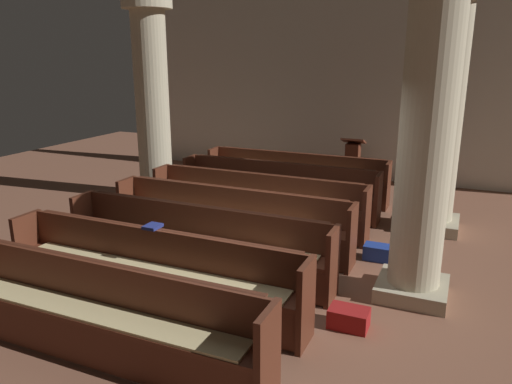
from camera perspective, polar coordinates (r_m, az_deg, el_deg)
The scene contains 16 objects.
ground_plane at distance 6.19m, azimuth -1.24°, elevation -10.68°, with size 19.20×19.20×0.00m, color brown.
back_wall at distance 11.36m, azimuth 11.97°, elevation 12.83°, with size 10.00×0.16×4.50m, color beige.
pew_row_0 at distance 9.69m, azimuth 4.56°, elevation 2.06°, with size 3.65×0.47×0.88m.
pew_row_1 at distance 8.80m, azimuth 2.50°, elevation 0.70°, with size 3.65×0.46×0.88m.
pew_row_2 at distance 7.94m, azimuth -0.02°, elevation -0.94°, with size 3.65×0.46×0.88m.
pew_row_3 at distance 7.11m, azimuth -3.14°, elevation -2.98°, with size 3.65×0.47×0.88m.
pew_row_4 at distance 6.31m, azimuth -7.09°, elevation -5.54°, with size 3.65×0.46×0.88m.
pew_row_5 at distance 5.57m, azimuth -12.19°, elevation -8.76°, with size 3.65×0.46×0.88m.
pew_row_6 at distance 4.91m, azimuth -18.88°, elevation -12.80°, with size 3.65×0.47×0.88m.
pillar_aisle_side at distance 8.14m, azimuth 20.89°, elevation 9.44°, with size 0.93×0.93×3.87m.
pillar_far_side at distance 9.75m, azimuth -12.05°, elevation 10.97°, with size 0.93×0.93×3.87m.
pillar_aisle_rear at distance 5.61m, azimuth 19.35°, elevation 7.21°, with size 0.85×0.85×3.87m.
lectern at distance 10.64m, azimuth 11.14°, elevation 2.91°, with size 0.48×0.45×1.08m.
hymn_book at distance 5.61m, azimuth -11.96°, elevation -3.95°, with size 0.16×0.20×0.04m, color navy.
kneeler_box_blue at distance 7.04m, azimuth 14.22°, elevation -6.87°, with size 0.43×0.25×0.21m, color navy.
kneeler_box_red at distance 5.35m, azimuth 10.76°, elevation -14.23°, with size 0.41×0.27×0.21m, color maroon.
Camera 1 is at (2.34, -5.03, 2.74)m, focal length 34.30 mm.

